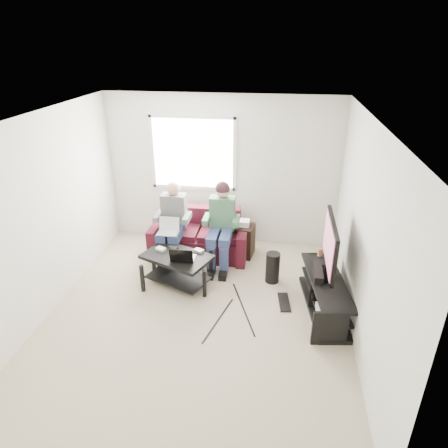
# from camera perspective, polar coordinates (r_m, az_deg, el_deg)

# --- Properties ---
(floor) EXTENTS (4.50, 4.50, 0.00)m
(floor) POSITION_cam_1_polar(r_m,az_deg,el_deg) (5.58, -3.75, -12.59)
(floor) COLOR #B7AE8E
(floor) RESTS_ON ground
(ceiling) EXTENTS (4.50, 4.50, 0.00)m
(ceiling) POSITION_cam_1_polar(r_m,az_deg,el_deg) (4.48, -4.71, 14.63)
(ceiling) COLOR white
(ceiling) RESTS_ON wall_back
(wall_back) EXTENTS (4.50, 0.00, 4.50)m
(wall_back) POSITION_cam_1_polar(r_m,az_deg,el_deg) (6.95, -0.27, 7.55)
(wall_back) COLOR silver
(wall_back) RESTS_ON floor
(wall_front) EXTENTS (4.50, 0.00, 4.50)m
(wall_front) POSITION_cam_1_polar(r_m,az_deg,el_deg) (3.11, -13.34, -18.72)
(wall_front) COLOR silver
(wall_front) RESTS_ON floor
(wall_left) EXTENTS (0.00, 4.50, 4.50)m
(wall_left) POSITION_cam_1_polar(r_m,az_deg,el_deg) (5.64, -24.45, 0.82)
(wall_left) COLOR silver
(wall_left) RESTS_ON floor
(wall_right) EXTENTS (0.00, 4.50, 4.50)m
(wall_right) POSITION_cam_1_polar(r_m,az_deg,el_deg) (4.90, 19.37, -1.94)
(wall_right) COLOR silver
(wall_right) RESTS_ON floor
(window) EXTENTS (1.48, 0.04, 1.28)m
(window) POSITION_cam_1_polar(r_m,az_deg,el_deg) (6.94, -4.45, 10.02)
(window) COLOR white
(window) RESTS_ON wall_back
(sofa) EXTENTS (1.62, 0.81, 0.77)m
(sofa) POSITION_cam_1_polar(r_m,az_deg,el_deg) (6.84, -3.41, -1.97)
(sofa) COLOR #461122
(sofa) RESTS_ON floor
(person_left) EXTENTS (0.40, 0.70, 1.31)m
(person_left) POSITION_cam_1_polar(r_m,az_deg,el_deg) (6.51, -7.41, 0.49)
(person_left) COLOR navy
(person_left) RESTS_ON sofa
(person_right) EXTENTS (0.40, 0.71, 1.35)m
(person_right) POSITION_cam_1_polar(r_m,az_deg,el_deg) (6.35, -0.41, 0.62)
(person_right) COLOR navy
(person_right) RESTS_ON sofa
(laptop_silver) EXTENTS (0.34, 0.24, 0.24)m
(laptop_silver) POSITION_cam_1_polar(r_m,az_deg,el_deg) (6.30, -8.00, -0.76)
(laptop_silver) COLOR silver
(laptop_silver) RESTS_ON person_left
(coffee_table) EXTENTS (1.14, 0.93, 0.49)m
(coffee_table) POSITION_cam_1_polar(r_m,az_deg,el_deg) (6.00, -6.70, -5.53)
(coffee_table) COLOR black
(coffee_table) RESTS_ON floor
(laptop_black) EXTENTS (0.41, 0.37, 0.24)m
(laptop_black) POSITION_cam_1_polar(r_m,az_deg,el_deg) (5.78, -5.86, -3.93)
(laptop_black) COLOR black
(laptop_black) RESTS_ON coffee_table
(controller_a) EXTENTS (0.17, 0.14, 0.04)m
(controller_a) POSITION_cam_1_polar(r_m,az_deg,el_deg) (6.10, -9.04, -3.54)
(controller_a) COLOR silver
(controller_a) RESTS_ON coffee_table
(controller_b) EXTENTS (0.17, 0.14, 0.04)m
(controller_b) POSITION_cam_1_polar(r_m,az_deg,el_deg) (6.10, -7.26, -3.40)
(controller_b) COLOR black
(controller_b) RESTS_ON coffee_table
(controller_c) EXTENTS (0.17, 0.14, 0.04)m
(controller_c) POSITION_cam_1_polar(r_m,az_deg,el_deg) (5.99, -3.63, -3.83)
(controller_c) COLOR gray
(controller_c) RESTS_ON coffee_table
(tv_stand) EXTENTS (0.63, 1.51, 0.48)m
(tv_stand) POSITION_cam_1_polar(r_m,az_deg,el_deg) (5.69, 14.22, -9.91)
(tv_stand) COLOR black
(tv_stand) RESTS_ON floor
(tv) EXTENTS (0.12, 1.10, 0.81)m
(tv) POSITION_cam_1_polar(r_m,az_deg,el_deg) (5.40, 14.92, -2.98)
(tv) COLOR black
(tv) RESTS_ON tv_stand
(soundbar) EXTENTS (0.12, 0.50, 0.10)m
(soundbar) POSITION_cam_1_polar(r_m,az_deg,el_deg) (5.59, 13.25, -6.62)
(soundbar) COLOR black
(soundbar) RESTS_ON tv_stand
(drink_cup) EXTENTS (0.08, 0.08, 0.12)m
(drink_cup) POSITION_cam_1_polar(r_m,az_deg,el_deg) (6.05, 13.59, -3.93)
(drink_cup) COLOR #A06A45
(drink_cup) RESTS_ON tv_stand
(console_white) EXTENTS (0.30, 0.22, 0.06)m
(console_white) POSITION_cam_1_polar(r_m,az_deg,el_deg) (5.33, 14.65, -11.76)
(console_white) COLOR silver
(console_white) RESTS_ON tv_stand
(console_grey) EXTENTS (0.34, 0.26, 0.08)m
(console_grey) POSITION_cam_1_polar(r_m,az_deg,el_deg) (5.89, 14.06, -7.60)
(console_grey) COLOR gray
(console_grey) RESTS_ON tv_stand
(console_black) EXTENTS (0.38, 0.30, 0.07)m
(console_black) POSITION_cam_1_polar(r_m,az_deg,el_deg) (5.61, 14.34, -9.58)
(console_black) COLOR black
(console_black) RESTS_ON tv_stand
(subwoofer) EXTENTS (0.21, 0.21, 0.48)m
(subwoofer) POSITION_cam_1_polar(r_m,az_deg,el_deg) (6.13, 6.95, -6.19)
(subwoofer) COLOR black
(subwoofer) RESTS_ON floor
(keyboard_floor) EXTENTS (0.20, 0.45, 0.02)m
(keyboard_floor) POSITION_cam_1_polar(r_m,az_deg,el_deg) (5.81, 8.58, -10.97)
(keyboard_floor) COLOR black
(keyboard_floor) RESTS_ON floor
(end_table) EXTENTS (0.37, 0.37, 0.66)m
(end_table) POSITION_cam_1_polar(r_m,az_deg,el_deg) (6.77, 2.63, -2.22)
(end_table) COLOR black
(end_table) RESTS_ON floor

